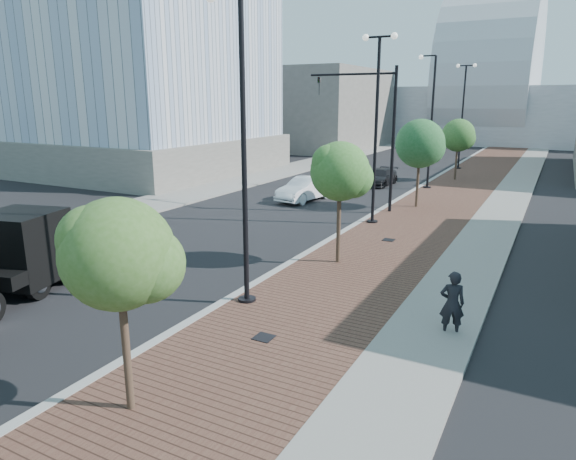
% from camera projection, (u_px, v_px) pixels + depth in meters
% --- Properties ---
extents(sidewalk, '(7.00, 140.00, 0.12)m').
position_uv_depth(sidewalk, '(482.00, 180.00, 40.45)').
color(sidewalk, '#4C2D23').
rests_on(sidewalk, ground).
extents(concrete_strip, '(2.40, 140.00, 0.13)m').
position_uv_depth(concrete_strip, '(519.00, 183.00, 39.22)').
color(concrete_strip, slate).
rests_on(concrete_strip, ground).
extents(curb, '(0.30, 140.00, 0.14)m').
position_uv_depth(curb, '(437.00, 177.00, 42.04)').
color(curb, gray).
rests_on(curb, ground).
extents(west_sidewalk, '(4.00, 140.00, 0.12)m').
position_uv_depth(west_sidewalk, '(296.00, 167.00, 47.95)').
color(west_sidewalk, slate).
rests_on(west_sidewalk, ground).
extents(white_sedan, '(2.25, 4.70, 1.49)m').
position_uv_depth(white_sedan, '(305.00, 189.00, 32.41)').
color(white_sedan, white).
rests_on(white_sedan, ground).
extents(dark_car_mid, '(3.01, 5.45, 1.44)m').
position_uv_depth(dark_car_mid, '(334.00, 180.00, 36.06)').
color(dark_car_mid, black).
rests_on(dark_car_mid, ground).
extents(dark_car_far, '(1.79, 4.18, 1.20)m').
position_uv_depth(dark_car_far, '(381.00, 177.00, 38.32)').
color(dark_car_far, black).
rests_on(dark_car_far, ground).
extents(pedestrian, '(0.77, 0.63, 1.83)m').
position_uv_depth(pedestrian, '(452.00, 304.00, 13.77)').
color(pedestrian, black).
rests_on(pedestrian, ground).
extents(streetlight_1, '(1.44, 0.56, 9.21)m').
position_uv_depth(streetlight_1, '(241.00, 166.00, 15.09)').
color(streetlight_1, black).
rests_on(streetlight_1, ground).
extents(streetlight_2, '(1.72, 0.56, 9.28)m').
position_uv_depth(streetlight_2, '(376.00, 129.00, 25.19)').
color(streetlight_2, black).
rests_on(streetlight_2, ground).
extents(streetlight_3, '(1.44, 0.56, 9.21)m').
position_uv_depth(streetlight_3, '(429.00, 128.00, 35.63)').
color(streetlight_3, black).
rests_on(streetlight_3, ground).
extents(streetlight_4, '(1.72, 0.56, 9.28)m').
position_uv_depth(streetlight_4, '(462.00, 116.00, 45.72)').
color(streetlight_4, black).
rests_on(streetlight_4, ground).
extents(traffic_mast, '(5.09, 0.20, 8.00)m').
position_uv_depth(traffic_mast, '(378.00, 123.00, 28.13)').
color(traffic_mast, black).
rests_on(traffic_mast, ground).
extents(tree_0, '(2.25, 2.18, 4.50)m').
position_uv_depth(tree_0, '(121.00, 255.00, 9.69)').
color(tree_0, '#382619').
rests_on(tree_0, ground).
extents(tree_1, '(2.30, 2.23, 4.77)m').
position_uv_depth(tree_1, '(341.00, 172.00, 19.04)').
color(tree_1, '#382619').
rests_on(tree_1, ground).
extents(tree_2, '(2.80, 2.80, 5.20)m').
position_uv_depth(tree_2, '(421.00, 144.00, 29.27)').
color(tree_2, '#382619').
rests_on(tree_2, ground).
extents(tree_3, '(2.55, 2.53, 4.82)m').
position_uv_depth(tree_3, '(459.00, 135.00, 39.60)').
color(tree_3, '#382619').
rests_on(tree_3, ground).
extents(tower_podium, '(19.00, 19.00, 3.00)m').
position_uv_depth(tower_podium, '(146.00, 154.00, 45.75)').
color(tower_podium, '#615D57').
rests_on(tower_podium, ground).
extents(convention_center, '(50.00, 30.00, 50.00)m').
position_uv_depth(convention_center, '(490.00, 101.00, 79.98)').
color(convention_center, '#9EA2A8').
rests_on(convention_center, ground).
extents(commercial_block_nw, '(14.00, 20.00, 10.00)m').
position_uv_depth(commercial_block_nw, '(318.00, 109.00, 67.02)').
color(commercial_block_nw, '#5F5C55').
rests_on(commercial_block_nw, ground).
extents(utility_cover_1, '(0.50, 0.50, 0.02)m').
position_uv_depth(utility_cover_1, '(264.00, 337.00, 13.56)').
color(utility_cover_1, black).
rests_on(utility_cover_1, sidewalk).
extents(utility_cover_2, '(0.50, 0.50, 0.02)m').
position_uv_depth(utility_cover_2, '(389.00, 240.00, 22.97)').
color(utility_cover_2, black).
rests_on(utility_cover_2, sidewalk).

